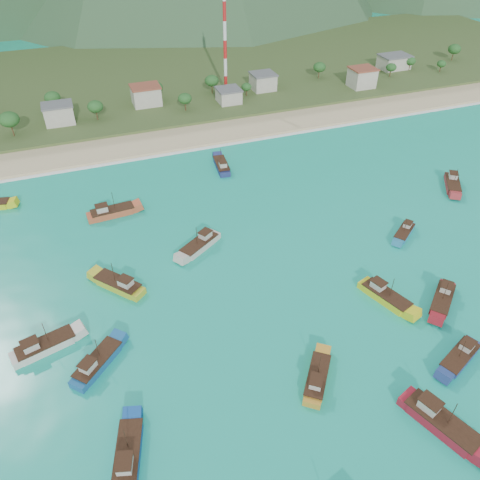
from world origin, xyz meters
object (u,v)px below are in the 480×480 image
object	(u,v)px
boat_5	(119,285)
boat_21	(222,166)
boat_13	(385,297)
radio_tower	(225,40)
boat_7	(45,346)
boat_0	(452,184)
boat_17	(200,245)
boat_10	(442,300)
boat_24	(404,233)
boat_4	(317,379)
boat_1	(440,422)
boat_19	(97,363)
boat_14	(128,456)
boat_11	(460,357)
boat_8	(112,212)

from	to	relation	value
boat_5	boat_21	distance (m)	53.49
boat_13	boat_21	xyz separation A→B (m)	(-13.56, 61.69, -0.07)
boat_5	boat_21	xyz separation A→B (m)	(35.38, 40.12, -0.08)
radio_tower	boat_7	distance (m)	126.79
boat_0	boat_17	xyz separation A→B (m)	(-71.56, -1.87, 0.03)
boat_7	boat_21	distance (m)	71.84
boat_10	boat_24	size ratio (longest dim) A/B	1.18
boat_4	boat_24	xyz separation A→B (m)	(38.17, 29.18, -0.15)
boat_1	boat_19	world-z (taller)	boat_1
boat_1	boat_14	xyz separation A→B (m)	(-45.30, 11.20, -0.15)
boat_0	boat_7	xyz separation A→B (m)	(-105.43, -20.18, 0.04)
radio_tower	boat_19	bearing A→B (deg)	-118.80
radio_tower	boat_10	xyz separation A→B (m)	(4.32, -119.00, -19.84)
boat_10	boat_21	world-z (taller)	boat_10
radio_tower	boat_24	distance (m)	100.30
boat_7	boat_11	bearing A→B (deg)	52.91
boat_17	radio_tower	bearing A→B (deg)	-55.93
boat_7	boat_14	size ratio (longest dim) A/B	0.99
boat_0	boat_17	bearing A→B (deg)	35.66
boat_8	boat_14	xyz separation A→B (m)	(-6.50, -63.25, -0.04)
boat_11	radio_tower	bearing A→B (deg)	-23.95
boat_17	boat_21	world-z (taller)	boat_17
boat_7	boat_21	world-z (taller)	boat_7
boat_4	boat_24	world-z (taller)	boat_4
boat_11	boat_14	bearing A→B (deg)	64.74
boat_4	boat_13	bearing A→B (deg)	67.47
boat_1	radio_tower	bearing A→B (deg)	-115.49
boat_19	boat_24	xyz separation A→B (m)	(71.93, 13.44, -0.21)
boat_4	boat_10	size ratio (longest dim) A/B	0.97
radio_tower	boat_19	xyz separation A→B (m)	(-61.09, -111.11, -19.83)
boat_14	boat_13	bearing A→B (deg)	31.60
boat_13	boat_19	distance (m)	55.44
boat_1	boat_4	world-z (taller)	boat_1
radio_tower	boat_7	bearing A→B (deg)	-123.65
boat_11	boat_19	bearing A→B (deg)	47.94
radio_tower	boat_21	world-z (taller)	radio_tower
radio_tower	boat_5	bearing A→B (deg)	-120.49
boat_0	boat_5	bearing A→B (deg)	39.70
radio_tower	boat_19	distance (m)	128.34
boat_14	boat_19	xyz separation A→B (m)	(-2.22, 18.13, -0.06)
boat_11	boat_17	xyz separation A→B (m)	(-33.42, 45.51, 0.10)
boat_1	boat_14	world-z (taller)	boat_1
boat_1	boat_8	bearing A→B (deg)	-82.44
boat_5	boat_17	world-z (taller)	boat_5
boat_10	boat_11	distance (m)	14.01
boat_24	boat_1	bearing A→B (deg)	114.02
boat_19	boat_21	bearing A→B (deg)	99.99
boat_10	boat_8	bearing A→B (deg)	6.70
boat_5	boat_0	bearing A→B (deg)	-34.63
boat_17	boat_24	bearing A→B (deg)	-137.67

